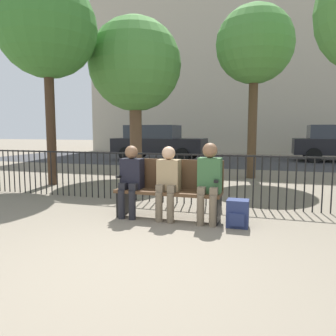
% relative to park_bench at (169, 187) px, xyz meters
% --- Properties ---
extents(ground_plane, '(80.00, 80.00, 0.00)m').
position_rel_park_bench_xyz_m(ground_plane, '(0.00, -2.07, -0.49)').
color(ground_plane, '#706656').
extents(park_bench, '(1.67, 0.45, 0.92)m').
position_rel_park_bench_xyz_m(park_bench, '(0.00, 0.00, 0.00)').
color(park_bench, '#4C331E').
rests_on(park_bench, ground).
extents(seated_person_0, '(0.34, 0.39, 1.14)m').
position_rel_park_bench_xyz_m(seated_person_0, '(-0.60, -0.13, 0.15)').
color(seated_person_0, black).
rests_on(seated_person_0, ground).
extents(seated_person_1, '(0.34, 0.39, 1.14)m').
position_rel_park_bench_xyz_m(seated_person_1, '(0.02, -0.13, 0.15)').
color(seated_person_1, brown).
rests_on(seated_person_1, ground).
extents(seated_person_2, '(0.34, 0.39, 1.20)m').
position_rel_park_bench_xyz_m(seated_person_2, '(0.65, -0.13, 0.18)').
color(seated_person_2, brown).
rests_on(seated_person_2, ground).
extents(backpack, '(0.31, 0.28, 0.40)m').
position_rel_park_bench_xyz_m(backpack, '(1.09, -0.22, -0.30)').
color(backpack, navy).
rests_on(backpack, ground).
extents(fence_railing, '(9.01, 0.03, 0.95)m').
position_rel_park_bench_xyz_m(fence_railing, '(-0.02, 1.02, 0.07)').
color(fence_railing, black).
rests_on(fence_railing, ground).
extents(tree_0, '(2.43, 2.43, 5.09)m').
position_rel_park_bench_xyz_m(tree_0, '(-3.79, 2.18, 3.36)').
color(tree_0, '#422D1E').
rests_on(tree_0, ground).
extents(tree_2, '(2.70, 2.70, 4.65)m').
position_rel_park_bench_xyz_m(tree_2, '(-2.35, 4.24, 2.77)').
color(tree_2, brown).
rests_on(tree_2, ground).
extents(tree_3, '(2.16, 2.16, 4.85)m').
position_rel_park_bench_xyz_m(tree_3, '(1.00, 4.87, 3.23)').
color(tree_3, '#4C3823').
rests_on(tree_3, ground).
extents(street_surface, '(24.00, 6.00, 0.01)m').
position_rel_park_bench_xyz_m(street_surface, '(0.00, 9.93, -0.49)').
color(street_surface, '#333335').
rests_on(street_surface, ground).
extents(parked_car_0, '(4.20, 1.94, 1.62)m').
position_rel_park_bench_xyz_m(parked_car_0, '(-3.45, 9.44, 0.35)').
color(parked_car_0, black).
rests_on(parked_car_0, ground).
extents(building_facade, '(20.00, 6.00, 15.89)m').
position_rel_park_bench_xyz_m(building_facade, '(0.00, 17.93, 7.45)').
color(building_facade, '#B2A893').
rests_on(building_facade, ground).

